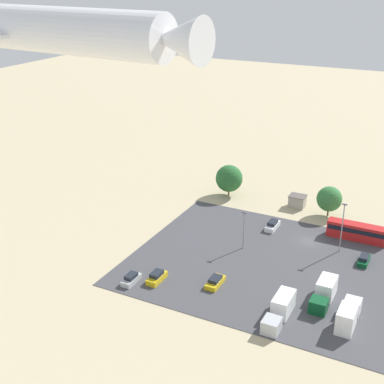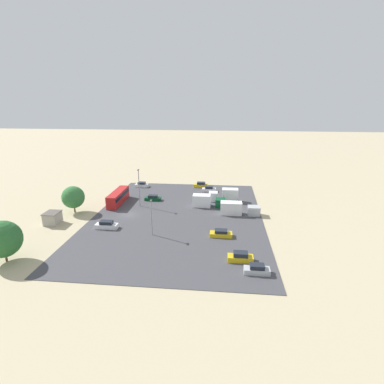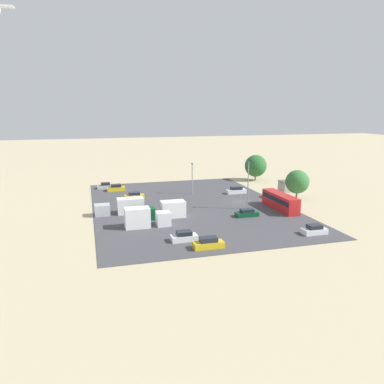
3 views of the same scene
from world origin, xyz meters
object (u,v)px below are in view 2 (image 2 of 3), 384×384
Objects in this scene: parked_car_1 at (107,225)px; parked_car_4 at (142,185)px; parked_truck_2 at (225,195)px; parked_car_6 at (209,189)px; shed_building at (53,218)px; parked_car_5 at (257,270)px; parked_car_0 at (153,198)px; bus at (118,197)px; parked_car_7 at (240,257)px; parked_car_2 at (201,185)px; parked_truck_1 at (207,201)px; parked_truck_0 at (237,209)px; parked_car_3 at (221,234)px.

parked_car_4 is at bearing -178.75° from parked_car_1.
parked_car_6 is at bearing 28.96° from parked_truck_2.
shed_building is 45.60m from parked_car_5.
parked_car_5 is at bearing -143.92° from parked_car_0.
shed_building is 0.89× the size of parked_car_6.
bus is (-14.79, 9.84, 0.45)m from shed_building.
parked_truck_2 is at bearing -175.56° from parked_car_7.
parked_car_0 is 19.62m from parked_truck_2.
parked_car_6 is (3.97, 2.63, -0.04)m from parked_car_2.
parked_truck_1 reaches higher than shed_building.
bus reaches higher than parked_car_7.
parked_truck_0 is (5.16, 31.03, -0.34)m from bus.
parked_car_5 is at bearing 4.45° from parked_truck_0.
parked_car_7 is at bearing -160.16° from parked_car_3.
parked_car_6 is 0.94× the size of parked_car_7.
parked_car_0 is at bearing -143.92° from parked_car_5.
parked_car_7 is at bearing 12.63° from parked_car_2.
parked_truck_2 is (8.57, 4.74, 0.94)m from parked_car_6.
parked_car_0 is 23.87m from parked_truck_0.
parked_car_2 is 1.11× the size of parked_car_5.
parked_car_1 is at bearing 86.38° from parked_car_3.
parked_car_1 is 31.48m from parked_car_4.
parked_truck_2 is (-21.88, 0.93, 1.00)m from parked_car_3.
parked_truck_2 reaches higher than parked_car_3.
parked_truck_1 is 1.07× the size of parked_truck_2.
parked_truck_0 is (-10.90, 28.10, 0.69)m from parked_car_1.
parked_car_7 is 31.27m from parked_truck_2.
parked_car_5 is 35.05m from parked_truck_2.
parked_car_4 is (1.40, -18.57, -0.04)m from parked_car_2.
parked_truck_0 is (8.19, 22.41, 0.77)m from parked_car_0.
parked_car_0 is 0.52× the size of parked_truck_1.
parked_car_4 is 0.51× the size of parked_truck_2.
parked_car_4 is 26.51m from parked_truck_1.
parked_truck_2 is at bearing 135.01° from parked_truck_1.
parked_truck_1 is at bearing 135.01° from parked_truck_2.
parked_truck_1 reaches higher than parked_car_0.
parked_truck_2 reaches higher than parked_car_5.
parked_car_7 reaches higher than parked_car_2.
bus reaches higher than parked_truck_0.
shed_building reaches higher than parked_car_7.
parked_car_3 is 14.06m from parked_car_5.
shed_building is 0.32× the size of bus.
parked_car_0 is 0.92× the size of parked_car_1.
parked_car_4 is 0.99× the size of parked_car_6.
bus is at bearing 57.15° from parked_car_3.
parked_car_3 is 1.11× the size of parked_car_4.
bus reaches higher than parked_car_1.
parked_car_3 is (20.62, 18.63, -0.02)m from parked_car_0.
parked_truck_0 is at bearing -110.07° from parked_car_0.
parked_car_5 is 31.50m from parked_truck_1.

